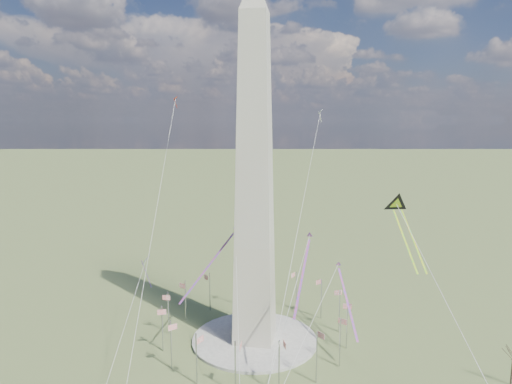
# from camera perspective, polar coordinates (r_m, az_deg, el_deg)

# --- Properties ---
(ground) EXTENTS (2000.00, 2000.00, 0.00)m
(ground) POSITION_cam_1_polar(r_m,az_deg,el_deg) (138.56, -0.17, -18.09)
(ground) COLOR #4E6030
(ground) RESTS_ON ground
(plaza) EXTENTS (36.00, 36.00, 0.80)m
(plaza) POSITION_cam_1_polar(r_m,az_deg,el_deg) (138.38, -0.17, -17.94)
(plaza) COLOR #BBB8AB
(plaza) RESTS_ON ground
(washington_monument) EXTENTS (15.56, 15.56, 100.00)m
(washington_monument) POSITION_cam_1_polar(r_m,az_deg,el_deg) (124.30, -0.18, 2.01)
(washington_monument) COLOR #B7AD99
(washington_monument) RESTS_ON plaza
(flagpole_ring) EXTENTS (54.40, 54.40, 13.00)m
(flagpole_ring) POSITION_cam_1_polar(r_m,az_deg,el_deg) (135.41, -0.17, -15.34)
(flagpole_ring) COLOR #B3B5BA
(flagpole_ring) RESTS_ON ground
(kite_delta_black) EXTENTS (9.66, 20.73, 16.88)m
(kite_delta_black) POSITION_cam_1_polar(r_m,az_deg,el_deg) (128.88, 17.31, -1.92)
(kite_delta_black) COLOR black
(kite_delta_black) RESTS_ON ground
(kite_diamond_purple) EXTENTS (2.11, 3.40, 10.73)m
(kite_diamond_purple) POSITION_cam_1_polar(r_m,az_deg,el_deg) (143.86, -13.58, -8.60)
(kite_diamond_purple) COLOR navy
(kite_diamond_purple) RESTS_ON ground
(kite_streamer_left) EXTENTS (3.51, 22.52, 15.46)m
(kite_streamer_left) POSITION_cam_1_polar(r_m,az_deg,el_deg) (118.50, 6.12, -8.71)
(kite_streamer_left) COLOR #EA4925
(kite_streamer_left) RESTS_ON ground
(kite_streamer_mid) EXTENTS (11.69, 22.03, 16.37)m
(kite_streamer_mid) POSITION_cam_1_polar(r_m,az_deg,el_deg) (128.95, -4.79, -7.58)
(kite_streamer_mid) COLOR #EA4925
(kite_streamer_mid) RESTS_ON ground
(kite_streamer_right) EXTENTS (6.47, 21.04, 14.69)m
(kite_streamer_right) POSITION_cam_1_polar(r_m,az_deg,el_deg) (132.34, 11.01, -11.92)
(kite_streamer_right) COLOR #EA4925
(kite_streamer_right) RESTS_ON ground
(kite_small_red) EXTENTS (1.29, 2.00, 4.38)m
(kite_small_red) POSITION_cam_1_polar(r_m,az_deg,el_deg) (171.61, -10.03, 11.31)
(kite_small_red) COLOR red
(kite_small_red) RESTS_ON ground
(kite_small_white) EXTENTS (1.51, 2.19, 4.58)m
(kite_small_white) POSITION_cam_1_polar(r_m,az_deg,el_deg) (161.74, 8.06, 9.73)
(kite_small_white) COLOR silver
(kite_small_white) RESTS_ON ground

